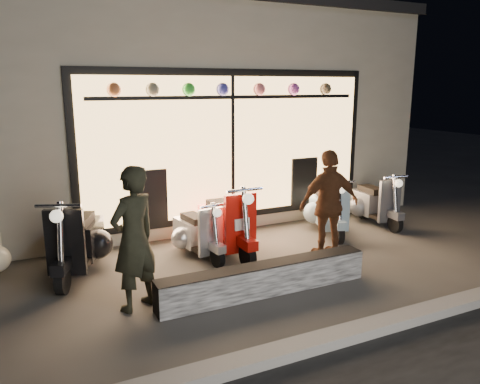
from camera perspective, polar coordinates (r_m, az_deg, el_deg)
The scene contains 11 objects.
ground at distance 6.62m, azimuth -0.18°, elevation -10.22°, with size 40.00×40.00×0.00m, color #383533.
kerb at distance 5.05m, azimuth 10.09°, elevation -17.47°, with size 40.00×0.25×0.12m, color slate.
shop_building at distance 10.82m, azimuth -11.75°, elevation 9.98°, with size 10.20×6.23×4.20m.
graffiti_barrier at distance 6.03m, azimuth 3.05°, elevation -10.54°, with size 2.84×0.28×0.40m, color black.
scooter_silver at distance 7.35m, azimuth -5.41°, elevation -4.91°, with size 0.51×1.26×0.89m.
scooter_red at distance 7.45m, azimuth -1.99°, elevation -3.88°, with size 0.51×1.55×1.12m.
scooter_black at distance 7.06m, azimuth -19.03°, elevation -5.57°, with size 0.89×1.53×1.11m.
scooter_blue at distance 8.64m, azimuth 10.57°, elevation -2.02°, with size 0.77×1.41×1.02m.
scooter_grey at distance 9.38m, azimuth 15.80°, elevation -1.21°, with size 0.51×1.37×0.98m.
man at distance 5.57m, azimuth -12.83°, elevation -5.60°, with size 0.63×0.41×1.72m, color black.
woman at distance 7.22m, azimuth 10.81°, elevation -1.50°, with size 0.98×0.41×1.66m, color #542F1A.
Camera 1 is at (-2.61, -5.50, 2.59)m, focal length 35.00 mm.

